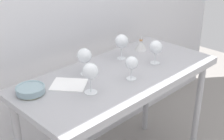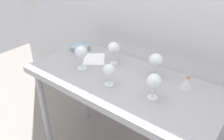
% 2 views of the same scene
% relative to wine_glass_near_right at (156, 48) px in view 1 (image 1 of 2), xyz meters
% --- Properties ---
extents(back_wall, '(3.80, 0.04, 2.60)m').
position_rel_wine_glass_near_right_xyz_m(back_wall, '(-0.29, 0.56, 0.28)').
color(back_wall, silver).
rests_on(back_wall, ground_plane).
extents(steel_counter, '(1.40, 0.65, 0.90)m').
position_rel_wine_glass_near_right_xyz_m(steel_counter, '(-0.29, 0.07, -0.22)').
color(steel_counter, '#9F9FA4').
rests_on(steel_counter, ground_plane).
extents(wine_glass_near_right, '(0.09, 0.09, 0.17)m').
position_rel_wine_glass_near_right_xyz_m(wine_glass_near_right, '(0.00, 0.00, 0.00)').
color(wine_glass_near_right, white).
rests_on(wine_glass_near_right, steel_counter).
extents(wine_glass_far_right, '(0.10, 0.10, 0.18)m').
position_rel_wine_glass_near_right_xyz_m(wine_glass_far_right, '(-0.11, 0.22, 0.01)').
color(wine_glass_far_right, white).
rests_on(wine_glass_far_right, steel_counter).
extents(wine_glass_near_left, '(0.09, 0.09, 0.18)m').
position_rel_wine_glass_near_right_xyz_m(wine_glass_near_left, '(-0.60, -0.00, 0.02)').
color(wine_glass_near_left, white).
rests_on(wine_glass_near_left, steel_counter).
extents(wine_glass_far_left, '(0.10, 0.10, 0.18)m').
position_rel_wine_glass_near_right_xyz_m(wine_glass_far_left, '(-0.46, 0.21, 0.01)').
color(wine_glass_far_left, white).
rests_on(wine_glass_far_left, steel_counter).
extents(wine_glass_near_center, '(0.08, 0.08, 0.15)m').
position_rel_wine_glass_near_right_xyz_m(wine_glass_near_center, '(-0.30, -0.05, -0.01)').
color(wine_glass_near_center, white).
rests_on(wine_glass_near_center, steel_counter).
extents(tasting_sheet_upper, '(0.26, 0.27, 0.00)m').
position_rel_wine_glass_near_right_xyz_m(tasting_sheet_upper, '(-0.63, 0.17, -0.11)').
color(tasting_sheet_upper, white).
rests_on(tasting_sheet_upper, steel_counter).
extents(tasting_bowl, '(0.17, 0.17, 0.05)m').
position_rel_wine_glass_near_right_xyz_m(tasting_bowl, '(-0.85, 0.24, -0.09)').
color(tasting_bowl, '#DBCC66').
rests_on(tasting_bowl, steel_counter).
extents(decanter_funnel, '(0.10, 0.10, 0.13)m').
position_rel_wine_glass_near_right_xyz_m(decanter_funnel, '(0.13, 0.24, -0.08)').
color(decanter_funnel, silver).
rests_on(decanter_funnel, steel_counter).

